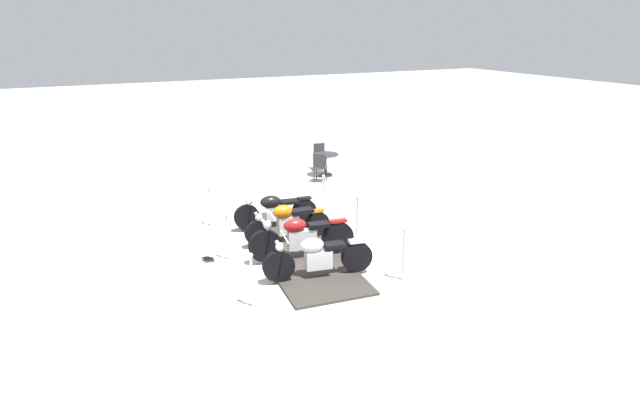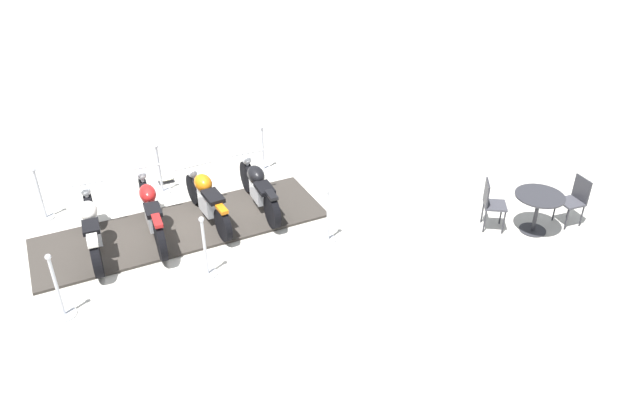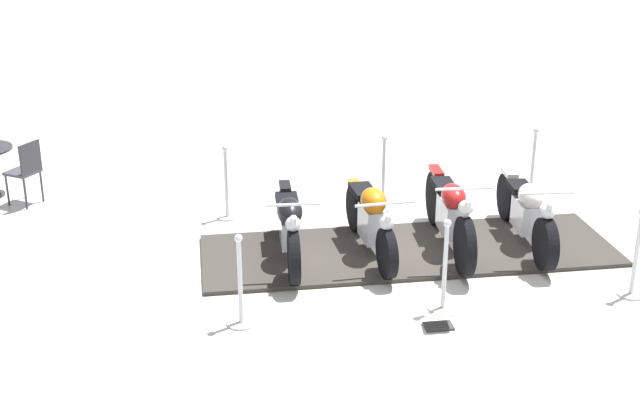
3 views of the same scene
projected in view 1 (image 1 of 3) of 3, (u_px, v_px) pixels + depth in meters
The scene contains 16 objects.
ground_plane at pixel (295, 250), 12.51m from camera, with size 80.00×80.00×0.00m, color beige.
display_platform at pixel (295, 249), 12.50m from camera, with size 5.28×1.69×0.05m, color #38332D.
motorcycle_black at pixel (275, 210), 13.72m from camera, with size 2.11×0.65×0.94m.
motorcycle_copper at pixel (287, 222), 12.79m from camera, with size 2.10×0.72×0.89m.
motorcycle_maroon at pixel (301, 237), 11.88m from camera, with size 2.35×0.70×1.05m.
motorcycle_cream at pixel (317, 256), 10.98m from camera, with size 2.27×0.73×0.95m.
stanchion_left_front at pixel (323, 200), 14.91m from camera, with size 0.31×0.31×1.08m.
stanchion_left_rear at pixel (403, 265), 10.92m from camera, with size 0.36×0.36×1.13m.
stanchion_right_rear at pixel (252, 289), 9.88m from camera, with size 0.31×0.31×1.08m.
stanchion_right_front at pixel (210, 214), 13.89m from camera, with size 0.32×0.32×1.05m.
stanchion_right_mid at pixel (227, 246), 11.89m from camera, with size 0.34×0.34×1.08m.
stanchion_left_mid at pixel (357, 227), 12.91m from camera, with size 0.32×0.32×1.13m.
info_placard at pixel (209, 257), 11.99m from camera, with size 0.26×0.33×0.19m.
cafe_table at pixel (326, 159), 18.47m from camera, with size 0.88×0.88×0.76m.
cafe_chair_near_table at pixel (320, 166), 17.71m from camera, with size 0.56×0.56×0.96m.
cafe_chair_across_table at pixel (320, 155), 19.25m from camera, with size 0.48×0.48×0.93m.
Camera 1 is at (-4.62, -10.60, 4.94)m, focal length 30.74 mm.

